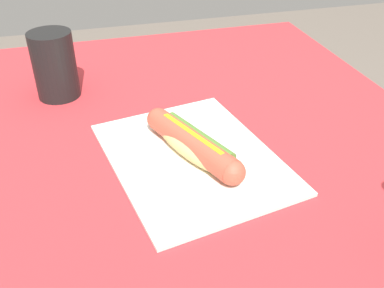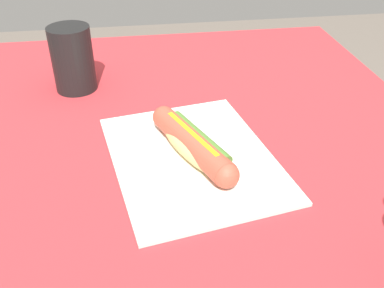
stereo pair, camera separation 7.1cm
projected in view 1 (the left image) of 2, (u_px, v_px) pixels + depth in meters
The scene contains 4 objects.
dining_table at pixel (198, 224), 0.78m from camera, with size 1.24×0.92×0.77m.
paper_wrapper at pixel (192, 157), 0.72m from camera, with size 0.33×0.26×0.01m, color silver.
hot_dog at pixel (192, 144), 0.71m from camera, with size 0.22×0.12×0.05m.
drinking_cup at pixel (55, 65), 0.88m from camera, with size 0.09×0.09×0.14m, color black.
Camera 1 is at (0.54, -0.16, 1.20)m, focal length 40.60 mm.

